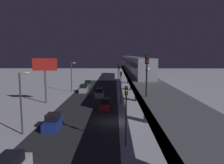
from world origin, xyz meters
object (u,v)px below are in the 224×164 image
Objects in this scene: traffic_light_far at (119,74)px; sedan_white at (99,93)px; traffic_light_distant at (118,69)px; commercial_billboard at (45,69)px; traffic_light_mid at (121,83)px; rail_signal at (147,68)px; sedan_green at (88,84)px; sedan_blue at (53,122)px; traffic_light_near at (126,107)px; sedan_silver at (84,89)px; subway_train at (130,62)px; sedan_red at (105,104)px.

sedan_white is at bearing 68.16° from traffic_light_far.
commercial_billboard is (14.91, 37.36, 2.63)m from traffic_light_distant.
traffic_light_mid is at bearing 176.42° from commercial_billboard.
traffic_light_distant is (0.00, -19.15, 0.00)m from traffic_light_far.
rail_signal reaches higher than sedan_green.
sedan_white and sedan_blue have the same top height.
traffic_light_near is 1.00× the size of traffic_light_distant.
sedan_blue is 52.99m from traffic_light_distant.
traffic_light_near is 38.29m from traffic_light_far.
commercial_billboard is at bearing 68.25° from traffic_light_distant.
sedan_silver is (11.13, -34.71, -7.58)m from rail_signal.
sedan_green is at bearing 20.04° from subway_train.
sedan_green is 18.60m from traffic_light_distant.
rail_signal is 0.62× the size of traffic_light_mid.
subway_train is at bearing 108.37° from traffic_light_distant.
rail_signal reaches higher than traffic_light_distant.
sedan_green is at bearing -20.07° from traffic_light_far.
traffic_light_distant is (-9.30, -15.75, 3.40)m from sedan_green.
sedan_silver is at bearing -90.00° from sedan_blue.
rail_signal is 0.90× the size of sedan_white.
commercial_billboard is (14.91, -0.93, 2.63)m from traffic_light_mid.
subway_train is at bearing -107.53° from sedan_blue.
sedan_green is at bearing -90.00° from sedan_blue.
sedan_white is at bearing 81.34° from traffic_light_distant.
traffic_light_mid is at bearing 50.29° from sedan_red.
sedan_silver is 15.44m from commercial_billboard.
traffic_light_near is 1.00× the size of traffic_light_mid.
commercial_billboard reaches higher than sedan_blue.
rail_signal is 21.22m from traffic_light_mid.
sedan_red is 0.74× the size of traffic_light_distant.
traffic_light_distant is at bearing 81.34° from sedan_white.
sedan_silver is 1.08× the size of sedan_blue.
sedan_blue is 0.48× the size of commercial_billboard.
subway_train is 11.57× the size of traffic_light_far.
sedan_green is (12.96, 4.73, -6.63)m from subway_train.
sedan_silver is at bearing 45.69° from subway_train.
traffic_light_mid is at bearing 123.61° from sedan_silver.
rail_signal is 27.42m from commercial_billboard.
commercial_billboard is at bearing 159.77° from sedan_red.
traffic_light_near is at bearing 105.68° from sedan_silver.
traffic_light_far is (0.00, -38.29, 0.00)m from traffic_light_near.
sedan_white is 1.09× the size of sedan_green.
traffic_light_distant is (3.66, -11.02, -3.23)m from subway_train.
commercial_billboard is (10.21, 6.48, 6.03)m from sedan_white.
traffic_light_mid is at bearing 90.00° from traffic_light_far.
traffic_light_far is 1.00× the size of traffic_light_distant.
subway_train is 8.32× the size of commercial_billboard.
sedan_silver is at bearing -72.22° from rail_signal.
traffic_light_far and traffic_light_distant have the same top height.
rail_signal reaches higher than sedan_silver.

